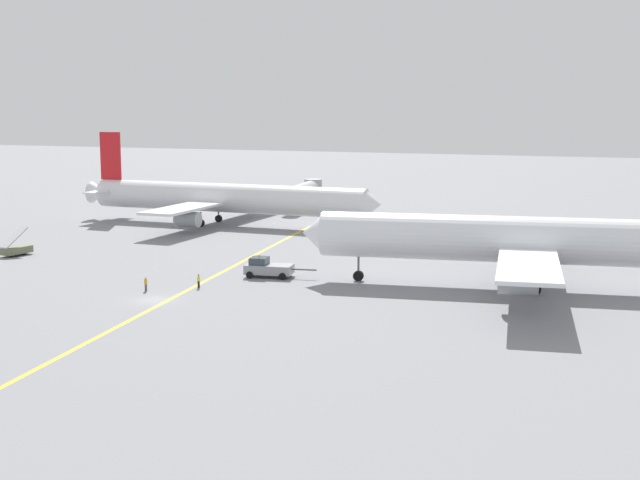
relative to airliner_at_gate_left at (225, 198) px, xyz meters
The scene contains 9 objects.
ground_plane 61.97m from the airliner_at_gate_left, 69.75° to the right, with size 600.00×600.00×0.00m, color gray.
taxiway_stripe 52.84m from the airliner_at_gate_left, 65.72° to the right, with size 0.50×120.00×0.01m, color yellow.
airliner_at_gate_left is the anchor object (origin of this frame).
airliner_being_pushed 68.15m from the airliner_at_gate_left, 32.50° to the right, with size 50.71×45.64×16.89m.
pushback_tug 49.69m from the airliner_at_gate_left, 56.19° to the right, with size 9.27×3.96×2.81m.
gse_stair_truck_yellow 42.29m from the airliner_at_gate_left, 108.14° to the right, with size 2.62×4.83×4.06m.
ground_crew_marshaller_foreground 55.36m from the airliner_at_gate_left, 65.70° to the right, with size 0.36×0.36×1.68m.
ground_crew_wing_walker_right 57.15m from the airliner_at_gate_left, 71.79° to the right, with size 0.36×0.36×1.67m.
jet_bridge 29.02m from the airliner_at_gate_left, 82.73° to the left, with size 6.09×21.65×5.60m.
Camera 1 is at (52.27, -82.37, 21.67)m, focal length 49.10 mm.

